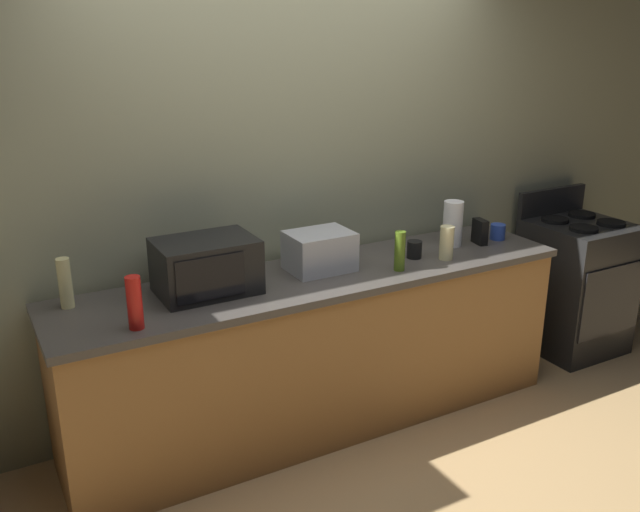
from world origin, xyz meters
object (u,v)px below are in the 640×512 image
bottle_olive_oil (400,251)px  paper_towel_roll (453,224)px  bottle_hot_sauce (135,303)px  toaster_oven (320,251)px  mug_black (414,249)px  cordless_phone (480,232)px  bottle_vinegar (65,283)px  stove_range (575,285)px  bottle_hand_soap (447,243)px  microwave (206,266)px  mug_blue (498,232)px

bottle_olive_oil → paper_towel_roll: bearing=21.3°
bottle_olive_oil → bottle_hot_sauce: size_ratio=0.90×
toaster_oven → mug_black: toaster_oven is taller
cordless_phone → bottle_vinegar: 2.35m
stove_range → bottle_hand_soap: bottle_hand_soap is taller
cordless_phone → bottle_hot_sauce: bottle_hot_sauce is taller
bottle_hand_soap → mug_black: size_ratio=1.95×
toaster_oven → bottle_olive_oil: bottle_olive_oil is taller
paper_towel_roll → bottle_hand_soap: size_ratio=1.41×
stove_range → toaster_oven: toaster_oven is taller
mug_black → microwave: bearing=176.4°
bottle_hand_soap → bottle_vinegar: bottle_vinegar is taller
bottle_vinegar → mug_blue: (2.50, -0.17, -0.07)m
bottle_vinegar → mug_blue: 2.51m
toaster_oven → bottle_hot_sauce: 1.09m
stove_range → mug_blue: size_ratio=11.40×
bottle_olive_oil → bottle_vinegar: bottle_vinegar is taller
microwave → bottle_hot_sauce: bearing=-148.4°
mug_black → mug_blue: (0.66, 0.04, -0.00)m
microwave → toaster_oven: (0.64, 0.01, -0.03)m
stove_range → bottle_olive_oil: (-1.60, -0.16, 0.55)m
stove_range → toaster_oven: size_ratio=3.18×
stove_range → paper_towel_roll: size_ratio=4.00×
mug_black → stove_range: bearing=1.1°
cordless_phone → microwave: bearing=-172.8°
toaster_oven → cordless_phone: (1.07, -0.07, -0.03)m
microwave → mug_blue: 1.87m
bottle_olive_oil → mug_blue: bearing=10.9°
toaster_oven → paper_towel_roll: size_ratio=1.26×
microwave → bottle_hand_soap: size_ratio=2.51×
paper_towel_roll → bottle_hot_sauce: size_ratio=1.12×
bottle_olive_oil → bottle_hand_soap: (0.34, 0.02, -0.01)m
bottle_vinegar → bottle_olive_oil: bearing=-11.5°
bottle_vinegar → mug_black: size_ratio=2.45×
toaster_oven → bottle_olive_oil: size_ratio=1.57×
toaster_oven → bottle_hand_soap: bearing=-15.2°
toaster_oven → mug_blue: 1.23m
toaster_oven → mug_black: bearing=-8.8°
cordless_phone → bottle_hot_sauce: size_ratio=0.62×
paper_towel_roll → bottle_olive_oil: size_ratio=1.24×
cordless_phone → bottle_olive_oil: (-0.69, -0.15, 0.03)m
cordless_phone → bottle_hand_soap: (-0.36, -0.13, 0.02)m
microwave → stove_range: bearing=-1.1°
bottle_olive_oil → mug_black: size_ratio=2.21×
microwave → mug_blue: (1.86, -0.04, -0.09)m
stove_range → bottle_olive_oil: bottle_olive_oil is taller
microwave → bottle_hot_sauce: microwave is taller
toaster_oven → microwave: bearing=-178.9°
toaster_oven → stove_range: bearing=-1.8°
bottle_olive_oil → bottle_hand_soap: 0.34m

